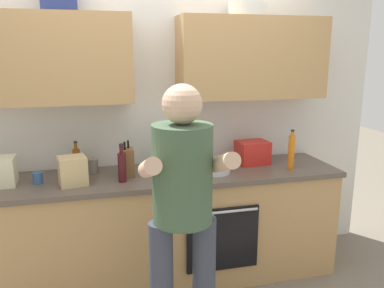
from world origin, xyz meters
TOP-DOWN VIEW (x-y plane):
  - ground_plane at (0.00, 0.00)m, footprint 12.00×12.00m
  - back_wall_unit at (0.00, 0.27)m, footprint 4.00×0.38m
  - counter at (0.00, -0.00)m, footprint 2.84×0.67m
  - person_standing at (-0.02, -0.84)m, footprint 0.49×0.45m
  - bottle_vinegar at (0.18, -0.13)m, footprint 0.06×0.06m
  - bottle_soda at (0.01, 0.16)m, footprint 0.06×0.06m
  - bottle_juice at (1.05, -0.10)m, footprint 0.05×0.05m
  - bottle_wine at (-0.31, -0.11)m, footprint 0.06×0.06m
  - bottle_syrup at (-0.63, 0.20)m, footprint 0.06×0.06m
  - cup_stoneware at (-0.51, 0.16)m, footprint 0.08×0.08m
  - cup_tea at (-0.90, -0.00)m, footprint 0.07×0.07m
  - cup_ceramic at (0.21, 0.05)m, footprint 0.09×0.09m
  - mixing_bowl at (0.42, -0.06)m, footprint 0.24×0.24m
  - knife_block at (-0.26, 0.02)m, footprint 0.10×0.14m
  - grocery_bag_crisps at (0.80, 0.10)m, footprint 0.27×0.22m
  - grocery_bag_bread at (-0.65, -0.09)m, footprint 0.22×0.21m
  - grocery_bag_rice at (-1.15, 0.02)m, footprint 0.22×0.20m

SIDE VIEW (x-z plane):
  - ground_plane at x=0.00m, z-range 0.00..0.00m
  - counter at x=0.00m, z-range 0.00..0.90m
  - mixing_bowl at x=0.42m, z-range 0.90..0.97m
  - cup_tea at x=-0.90m, z-range 0.90..0.98m
  - cup_ceramic at x=0.21m, z-range 0.90..0.99m
  - cup_stoneware at x=-0.51m, z-range 0.90..1.01m
  - person_standing at x=-0.02m, z-range 0.15..1.81m
  - bottle_vinegar at x=0.18m, z-range 0.88..1.09m
  - grocery_bag_crisps at x=0.80m, z-range 0.90..1.09m
  - grocery_bag_rice at x=-1.15m, z-range 0.90..1.10m
  - bottle_syrup at x=-0.63m, z-range 0.88..1.13m
  - grocery_bag_bread at x=-0.65m, z-range 0.90..1.10m
  - knife_block at x=-0.26m, z-range 0.87..1.14m
  - bottle_wine at x=-0.31m, z-range 0.87..1.16m
  - bottle_soda at x=0.01m, z-range 0.88..1.19m
  - bottle_juice at x=1.05m, z-range 0.88..1.20m
  - back_wall_unit at x=0.00m, z-range 0.25..2.75m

